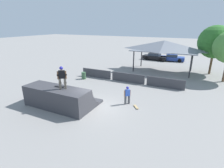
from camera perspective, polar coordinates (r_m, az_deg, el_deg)
The scene contains 12 objects.
ground_plane at distance 14.39m, azimuth -5.15°, elevation -7.64°, with size 160.00×160.00×0.00m, color gray.
quarter_pipe_ramp at distance 14.94m, azimuth -16.75°, elevation -4.25°, with size 5.60×3.45×1.68m.
skater_on_deck at distance 13.71m, azimuth -16.03°, elevation 2.46°, with size 0.69×0.60×1.78m.
skateboard_on_deck at distance 14.47m, azimuth -16.64°, elevation -0.76°, with size 0.85×0.37×0.09m.
bystander_walking at distance 14.62m, azimuth 5.03°, elevation -3.22°, with size 0.48×0.52×1.57m.
skateboard_on_ground at distance 14.42m, azimuth 7.91°, elevation -7.43°, with size 0.64×0.72×0.09m.
barrier_fence at distance 20.31m, azimuth 5.21°, elevation 2.03°, with size 12.43×0.12×1.05m.
pavilion_shelter at distance 25.45m, azimuth 16.71°, elevation 11.84°, with size 8.68×4.38×4.32m.
tree_far_back at distance 26.51m, azimuth 30.58°, elevation 11.72°, with size 4.18×4.18×6.33m.
trash_bin at distance 21.73m, azimuth -9.22°, elevation 2.73°, with size 0.52×0.52×0.85m, color #385B3D.
parked_car_black at distance 34.00m, azimuth 13.80°, elevation 8.63°, with size 4.66×2.30×1.27m.
parked_car_blue at distance 33.88m, azimuth 19.08°, elevation 8.10°, with size 4.24×2.11×1.27m.
Camera 1 is at (6.79, -10.92, 6.45)m, focal length 28.00 mm.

